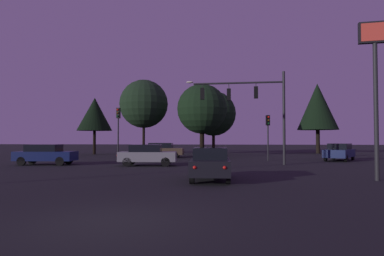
# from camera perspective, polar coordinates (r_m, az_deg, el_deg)

# --- Properties ---
(ground_plane) EXTENTS (168.00, 168.00, 0.00)m
(ground_plane) POSITION_cam_1_polar(r_m,az_deg,el_deg) (32.39, 1.00, -5.26)
(ground_plane) COLOR black
(ground_plane) RESTS_ON ground
(traffic_signal_mast_arm) EXTENTS (7.46, 0.63, 6.96)m
(traffic_signal_mast_arm) POSITION_cam_1_polar(r_m,az_deg,el_deg) (25.95, 9.94, 4.54)
(traffic_signal_mast_arm) COLOR #232326
(traffic_signal_mast_arm) RESTS_ON ground
(traffic_light_corner_left) EXTENTS (0.33, 0.37, 4.59)m
(traffic_light_corner_left) POSITION_cam_1_polar(r_m,az_deg,el_deg) (29.60, -12.34, 0.74)
(traffic_light_corner_left) COLOR #232326
(traffic_light_corner_left) RESTS_ON ground
(traffic_light_corner_right) EXTENTS (0.37, 0.39, 4.01)m
(traffic_light_corner_right) POSITION_cam_1_polar(r_m,az_deg,el_deg) (30.47, 12.70, -0.05)
(traffic_light_corner_right) COLOR #232326
(traffic_light_corner_right) RESTS_ON ground
(car_nearside_lane) EXTENTS (1.85, 4.30, 1.52)m
(car_nearside_lane) POSITION_cam_1_polar(r_m,az_deg,el_deg) (15.90, 3.14, -5.92)
(car_nearside_lane) COLOR black
(car_nearside_lane) RESTS_ON ground
(car_crossing_left) EXTENTS (4.25, 2.06, 1.52)m
(car_crossing_left) POSITION_cam_1_polar(r_m,az_deg,el_deg) (24.51, -7.56, -4.48)
(car_crossing_left) COLOR gray
(car_crossing_left) RESTS_ON ground
(car_crossing_right) EXTENTS (4.44, 1.97, 1.52)m
(car_crossing_right) POSITION_cam_1_polar(r_m,az_deg,el_deg) (27.37, -23.50, -4.06)
(car_crossing_right) COLOR #0F1947
(car_crossing_right) RESTS_ON ground
(car_far_lane) EXTENTS (4.42, 1.90, 1.52)m
(car_far_lane) POSITION_cam_1_polar(r_m,az_deg,el_deg) (34.77, -5.09, -3.71)
(car_far_lane) COLOR #473828
(car_far_lane) RESTS_ON ground
(car_parked_lot) EXTENTS (3.83, 4.83, 1.52)m
(car_parked_lot) POSITION_cam_1_polar(r_m,az_deg,el_deg) (32.72, 23.61, -3.67)
(car_parked_lot) COLOR #0F1947
(car_parked_lot) RESTS_ON ground
(store_sign_illuminated) EXTENTS (1.42, 0.44, 7.39)m
(store_sign_illuminated) POSITION_cam_1_polar(r_m,az_deg,el_deg) (18.11, 28.51, 9.38)
(store_sign_illuminated) COLOR #232326
(store_sign_illuminated) RESTS_ON ground
(tree_behind_sign) EXTENTS (5.54, 5.54, 8.03)m
(tree_behind_sign) POSITION_cam_1_polar(r_m,az_deg,el_deg) (37.58, 1.69, 3.22)
(tree_behind_sign) COLOR black
(tree_behind_sign) RESTS_ON ground
(tree_left_far) EXTENTS (5.63, 5.63, 8.83)m
(tree_left_far) POSITION_cam_1_polar(r_m,az_deg,el_deg) (39.90, -8.12, 4.04)
(tree_left_far) COLOR black
(tree_left_far) RESTS_ON ground
(tree_center_horizon) EXTENTS (5.98, 5.98, 8.32)m
(tree_center_horizon) POSITION_cam_1_polar(r_m,az_deg,el_deg) (45.37, 3.64, 2.44)
(tree_center_horizon) COLOR black
(tree_center_horizon) RESTS_ON ground
(tree_right_cluster) EXTENTS (4.32, 4.32, 7.08)m
(tree_right_cluster) POSITION_cam_1_polar(r_m,az_deg,el_deg) (43.99, -16.09, 2.23)
(tree_right_cluster) COLOR black
(tree_right_cluster) RESTS_ON ground
(tree_lot_edge) EXTENTS (5.30, 5.30, 9.32)m
(tree_lot_edge) POSITION_cam_1_polar(r_m,az_deg,el_deg) (48.05, 20.40, 3.38)
(tree_lot_edge) COLOR black
(tree_lot_edge) RESTS_ON ground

